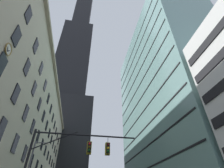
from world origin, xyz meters
name	(u,v)px	position (x,y,z in m)	size (l,w,h in m)	color
station_building	(15,136)	(-17.11, 28.88, 14.16)	(12.90, 69.76, 28.38)	#BCAF93
dark_skyscraper	(70,80)	(-13.48, 73.27, 64.42)	(28.92, 28.92, 212.70)	black
glass_office_midrise	(165,99)	(18.19, 24.79, 24.95)	(14.48, 37.58, 49.90)	gray
traffic_signal_mast	(73,156)	(-3.40, 5.18, 5.31)	(9.15, 0.63, 7.28)	black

